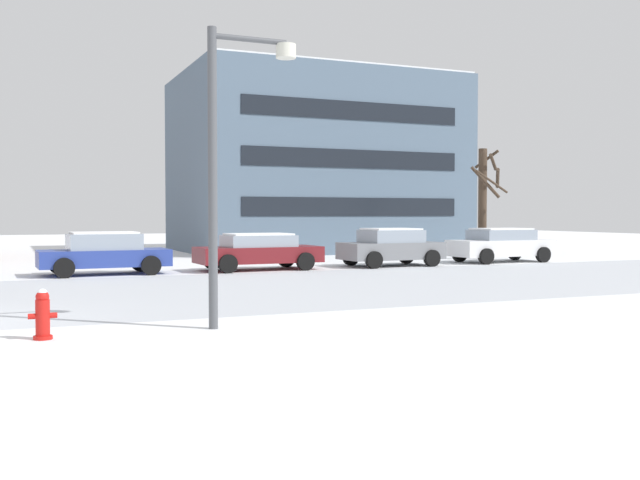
{
  "coord_description": "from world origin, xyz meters",
  "views": [
    {
      "loc": [
        1.21,
        -14.63,
        2.0
      ],
      "look_at": [
        10.1,
        6.05,
        1.19
      ],
      "focal_mm": 41.03,
      "sensor_mm": 36.0,
      "label": 1
    }
  ],
  "objects_px": {
    "street_lamp": "(229,145)",
    "parked_car_gray": "(391,247)",
    "fire_hydrant": "(43,314)",
    "parked_car_blue": "(104,253)",
    "parked_car_maroon": "(259,251)",
    "parked_car_white": "(501,245)"
  },
  "relations": [
    {
      "from": "street_lamp",
      "to": "parked_car_gray",
      "type": "distance_m",
      "value": 15.94
    },
    {
      "from": "street_lamp",
      "to": "parked_car_gray",
      "type": "bearing_deg",
      "value": 50.85
    },
    {
      "from": "parked_car_maroon",
      "to": "parked_car_white",
      "type": "xyz_separation_m",
      "value": [
        10.58,
        0.07,
        0.05
      ]
    },
    {
      "from": "fire_hydrant",
      "to": "parked_car_white",
      "type": "relative_size",
      "value": 0.18
    },
    {
      "from": "fire_hydrant",
      "to": "street_lamp",
      "type": "bearing_deg",
      "value": -0.32
    },
    {
      "from": "parked_car_maroon",
      "to": "fire_hydrant",
      "type": "bearing_deg",
      "value": -122.12
    },
    {
      "from": "parked_car_gray",
      "to": "parked_car_white",
      "type": "distance_m",
      "value": 5.29
    },
    {
      "from": "fire_hydrant",
      "to": "parked_car_blue",
      "type": "bearing_deg",
      "value": 78.93
    },
    {
      "from": "parked_car_blue",
      "to": "parked_car_gray",
      "type": "height_order",
      "value": "parked_car_gray"
    },
    {
      "from": "parked_car_blue",
      "to": "fire_hydrant",
      "type": "bearing_deg",
      "value": -101.07
    },
    {
      "from": "fire_hydrant",
      "to": "parked_car_gray",
      "type": "relative_size",
      "value": 0.21
    },
    {
      "from": "parked_car_maroon",
      "to": "parked_car_white",
      "type": "height_order",
      "value": "parked_car_white"
    },
    {
      "from": "parked_car_blue",
      "to": "parked_car_gray",
      "type": "distance_m",
      "value": 10.59
    },
    {
      "from": "fire_hydrant",
      "to": "parked_car_gray",
      "type": "bearing_deg",
      "value": 43.12
    },
    {
      "from": "street_lamp",
      "to": "parked_car_blue",
      "type": "height_order",
      "value": "street_lamp"
    },
    {
      "from": "parked_car_gray",
      "to": "parked_car_white",
      "type": "xyz_separation_m",
      "value": [
        5.29,
        0.19,
        -0.01
      ]
    },
    {
      "from": "fire_hydrant",
      "to": "parked_car_blue",
      "type": "xyz_separation_m",
      "value": [
        2.44,
        12.44,
        0.31
      ]
    },
    {
      "from": "street_lamp",
      "to": "parked_car_gray",
      "type": "xyz_separation_m",
      "value": [
        9.94,
        12.21,
        -2.47
      ]
    },
    {
      "from": "street_lamp",
      "to": "parked_car_gray",
      "type": "relative_size",
      "value": 1.33
    },
    {
      "from": "fire_hydrant",
      "to": "parked_car_gray",
      "type": "distance_m",
      "value": 17.84
    },
    {
      "from": "parked_car_maroon",
      "to": "parked_car_white",
      "type": "bearing_deg",
      "value": 0.38
    },
    {
      "from": "street_lamp",
      "to": "parked_car_blue",
      "type": "xyz_separation_m",
      "value": [
        -0.64,
        12.46,
        -2.49
      ]
    }
  ]
}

